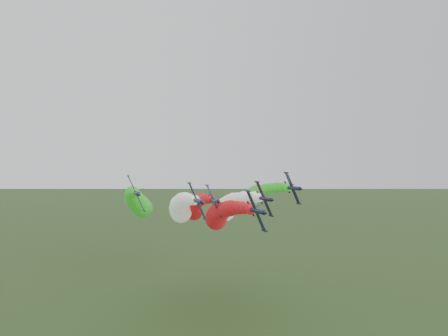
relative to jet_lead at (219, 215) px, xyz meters
The scene contains 6 objects.
jet_lead is the anchor object (origin of this frame).
jet_inner_left 15.75m from the jet_lead, 127.38° to the left, with size 13.95×69.01×16.90m.
jet_inner_right 16.89m from the jet_lead, 62.56° to the left, with size 14.29×69.35×17.24m.
jet_outer_left 31.09m from the jet_lead, 136.90° to the left, with size 14.20×69.26×17.15m.
jet_outer_right 30.50m from the jet_lead, 50.43° to the left, with size 14.90×69.96×17.85m.
jet_trail 28.37m from the jet_lead, 92.43° to the left, with size 14.01×69.07×16.95m.
Camera 1 is at (-32.96, -91.59, 47.24)m, focal length 35.00 mm.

